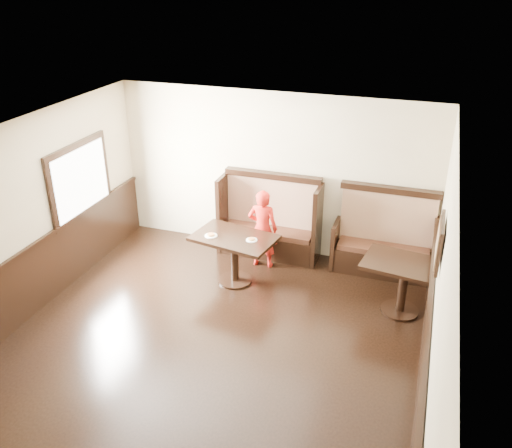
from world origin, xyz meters
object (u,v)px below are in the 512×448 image
at_px(booth_main, 270,225).
at_px(table_main, 234,247).
at_px(booth_neighbor, 384,245).
at_px(table_neighbor, 404,276).
at_px(child, 263,229).

distance_m(booth_main, table_main, 1.13).
xyz_separation_m(booth_neighbor, table_main, (-2.19, -1.09, 0.14)).
relative_size(booth_main, table_neighbor, 1.38).
bearing_deg(table_main, booth_main, 87.28).
bearing_deg(table_main, table_neighbor, 9.65).
xyz_separation_m(booth_neighbor, child, (-1.94, -0.46, 0.20)).
distance_m(booth_neighbor, table_main, 2.46).
height_order(booth_neighbor, child, booth_neighbor).
bearing_deg(child, table_neighbor, 160.96).
height_order(booth_main, booth_neighbor, same).
bearing_deg(booth_neighbor, booth_main, 179.95).
distance_m(booth_neighbor, table_neighbor, 1.18).
height_order(booth_main, child, booth_main).
bearing_deg(child, booth_neighbor, -170.32).
bearing_deg(table_neighbor, child, 172.68).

